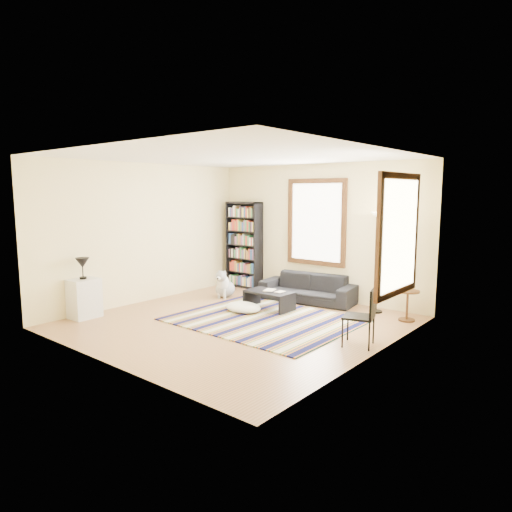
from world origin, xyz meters
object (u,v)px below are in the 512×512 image
Objects in this scene: side_table at (407,306)px; white_cabinet at (84,298)px; coffee_table at (269,300)px; floor_lamp at (378,263)px; floor_cushion at (243,307)px; bookshelf at (244,245)px; sofa at (308,288)px; dog at (225,283)px; folding_chair at (359,317)px.

side_table is 0.77× the size of white_cabinet.
side_table is (2.31, 0.93, 0.09)m from coffee_table.
floor_cushion is at bearing -140.48° from floor_lamp.
coffee_table is 1.24× the size of floor_cushion.
bookshelf is at bearing 130.64° from floor_cushion.
side_table is at bearing -16.25° from floor_lamp.
floor_lamp is at bearing 163.75° from side_table.
white_cabinet is (-4.50, -3.47, 0.08)m from side_table.
bookshelf reaches higher than coffee_table.
side_table is at bearing 21.94° from coffee_table.
floor_cushion is at bearing -151.76° from side_table.
floor_cushion is (1.50, -1.75, -0.91)m from bookshelf.
coffee_table is (-0.21, -1.02, -0.10)m from sofa.
side_table is (4.07, -0.36, -0.73)m from bookshelf.
white_cabinet reaches higher than side_table.
side_table is at bearing -7.39° from dog.
sofa reaches higher than coffee_table.
dog reaches higher than sofa.
bookshelf is 2.33m from coffee_table.
sofa is 1.05m from coffee_table.
side_table is 0.63× the size of folding_chair.
white_cabinet is (-2.40, -3.56, 0.07)m from sofa.
side_table is at bearing -11.04° from sofa.
folding_chair is (2.52, -0.34, 0.34)m from floor_cushion.
floor_lamp is at bearing -2.86° from bookshelf.
bookshelf is at bearing 177.14° from floor_lamp.
sofa is at bearing -176.03° from floor_lamp.
bookshelf is at bearing 81.07° from white_cabinet.
coffee_table is at bearing -36.34° from bookshelf.
floor_lamp is at bearing -1.67° from dog.
folding_chair reaches higher than dog.
folding_chair reaches higher than floor_cushion.
bookshelf is (-1.97, 0.27, 0.72)m from sofa.
bookshelf is 4.56m from folding_chair.
side_table is at bearing -5.10° from bookshelf.
sofa is 0.96× the size of bookshelf.
floor_cushion is at bearing -116.18° from sofa.
sofa is 2.24× the size of folding_chair.
coffee_table is 2.41m from folding_chair.
dog is at bearing -69.78° from bookshelf.
coffee_table is at bearing -27.77° from dog.
floor_lamp reaches higher than dog.
white_cabinet is (-3.84, -3.66, -0.58)m from floor_lamp.
folding_chair is (-0.05, -1.72, 0.16)m from side_table.
dog is at bearing 148.22° from folding_chair.
folding_chair reaches higher than side_table.
white_cabinet is 1.19× the size of dog.
side_table is 3.75m from dog.
sofa is at bearing 78.47° from coffee_table.
white_cabinet is at bearing -132.75° from floor_cushion.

